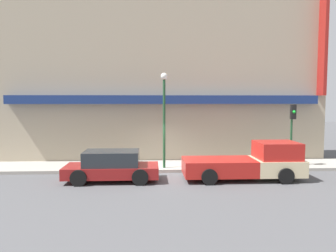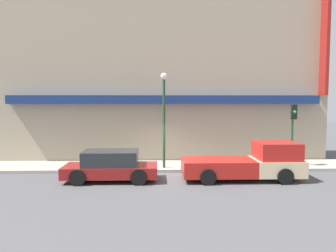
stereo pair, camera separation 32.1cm
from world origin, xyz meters
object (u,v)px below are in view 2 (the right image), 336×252
Objects in this scene: pickup_truck at (250,163)px; parked_car at (111,166)px; traffic_light at (293,124)px; fire_hydrant at (137,161)px; street_lamp at (164,108)px.

pickup_truck reaches higher than parked_car.
parked_car is at bearing -167.13° from traffic_light.
traffic_light is at bearing 11.47° from parked_car.
parked_car is 9.96m from traffic_light.
pickup_truck is 7.74× the size of fire_hydrant.
street_lamp is at bearing 37.66° from parked_car.
traffic_light is at bearing -0.31° from fire_hydrant.
fire_hydrant is at bearing 155.84° from pickup_truck.
traffic_light reaches higher than parked_car.
fire_hydrant is 0.21× the size of traffic_light.
pickup_truck is at bearing -1.40° from parked_car.
fire_hydrant is (1.11, 2.23, -0.17)m from parked_car.
street_lamp is (2.54, 2.06, 2.66)m from parked_car.
pickup_truck is at bearing -143.61° from traffic_light.
pickup_truck is 6.59m from parked_car.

